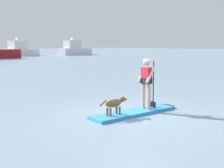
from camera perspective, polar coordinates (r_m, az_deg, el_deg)
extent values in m
plane|color=gray|center=(9.46, 4.30, -5.98)|extent=(400.00, 400.00, 0.00)
cube|color=#338CD8|center=(9.45, 4.31, -5.69)|extent=(3.23, 1.08, 0.10)
ellipsoid|color=black|center=(10.58, 10.59, -4.36)|extent=(0.63, 0.78, 0.10)
cylinder|color=tan|center=(9.84, 6.25, -2.27)|extent=(0.12, 0.12, 0.88)
cylinder|color=tan|center=(9.66, 7.34, -2.48)|extent=(0.12, 0.12, 0.88)
cube|color=black|center=(9.67, 6.84, 0.66)|extent=(0.26, 0.38, 0.20)
cube|color=#B21E2D|center=(9.65, 6.86, 1.74)|extent=(0.23, 0.36, 0.53)
sphere|color=tan|center=(9.62, 6.90, 4.31)|extent=(0.22, 0.22, 0.22)
ellipsoid|color=white|center=(9.61, 6.90, 4.67)|extent=(0.23, 0.23, 0.11)
cylinder|color=tan|center=(9.78, 6.06, 1.94)|extent=(0.42, 0.13, 0.54)
cylinder|color=tan|center=(9.52, 7.68, 1.75)|extent=(0.42, 0.13, 0.54)
cylinder|color=black|center=(9.94, 8.23, -0.08)|extent=(0.04, 0.04, 1.61)
cube|color=black|center=(10.06, 8.15, -4.05)|extent=(0.10, 0.19, 0.20)
ellipsoid|color=brown|center=(8.81, 0.30, -3.82)|extent=(0.63, 0.28, 0.26)
ellipsoid|color=brown|center=(9.03, 2.09, -3.04)|extent=(0.24, 0.18, 0.18)
ellipsoid|color=#503923|center=(9.10, 2.62, -3.08)|extent=(0.13, 0.09, 0.08)
cylinder|color=brown|center=(8.56, -1.80, -3.83)|extent=(0.27, 0.08, 0.18)
cylinder|color=brown|center=(9.04, 0.89, -5.17)|extent=(0.07, 0.07, 0.24)
cylinder|color=brown|center=(8.92, 1.53, -5.33)|extent=(0.07, 0.07, 0.24)
cylinder|color=brown|center=(8.81, -0.94, -5.50)|extent=(0.07, 0.07, 0.24)
cylinder|color=brown|center=(8.70, -0.31, -5.68)|extent=(0.07, 0.07, 0.24)
cube|color=white|center=(66.39, -17.68, 6.03)|extent=(8.71, 4.81, 1.56)
cube|color=silver|center=(66.10, -18.22, 7.41)|extent=(4.12, 3.06, 1.69)
ellipsoid|color=white|center=(66.11, -18.26, 8.45)|extent=(0.90, 0.90, 0.60)
cube|color=white|center=(69.96, -7.36, 6.42)|extent=(9.80, 4.37, 1.63)
cube|color=silver|center=(69.51, -7.85, 7.82)|extent=(4.55, 2.79, 1.80)
ellipsoid|color=white|center=(69.53, -7.87, 8.85)|extent=(0.90, 0.90, 0.60)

